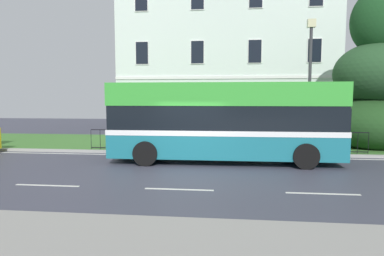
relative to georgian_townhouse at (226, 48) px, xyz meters
name	(u,v)px	position (x,y,z in m)	size (l,w,h in m)	color
ground_plane	(191,168)	(-1.19, -15.95, -6.75)	(60.00, 56.00, 0.18)	#3D3E4C
georgian_townhouse	(226,48)	(0.00, 0.00, 0.00)	(15.75, 10.75, 13.18)	silver
iron_verge_railing	(224,141)	(0.00, -12.82, -6.11)	(12.88, 0.04, 0.97)	black
evergreen_tree	(375,86)	(7.59, -10.41, -3.53)	(4.57, 4.56, 8.14)	#423328
single_decker_bus	(224,121)	(0.05, -14.67, -5.05)	(9.21, 2.69, 3.20)	#1B6E7E
street_lamp_post	(310,76)	(3.90, -12.40, -3.12)	(0.36, 0.24, 6.02)	#333338
litter_bin	(129,136)	(-4.74, -12.15, -6.03)	(0.47, 0.47, 1.16)	#4C4742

